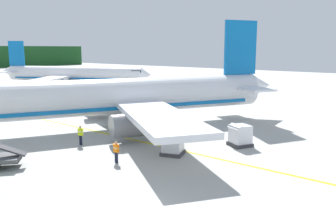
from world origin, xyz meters
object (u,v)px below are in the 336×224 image
object	(u,v)px
cargo_container_near	(173,144)
cargo_container_far	(240,135)
airliner_foreground	(114,97)
airliner_mid_apron	(73,74)
crew_loader_left	(116,150)
crew_marshaller	(80,134)

from	to	relation	value
cargo_container_near	cargo_container_far	bearing A→B (deg)	-27.40
airliner_foreground	cargo_container_far	bearing A→B (deg)	-81.12
airliner_mid_apron	crew_loader_left	bearing A→B (deg)	-122.96
cargo_container_near	crew_marshaller	xyz separation A→B (m)	(-2.94, 8.23, 0.15)
cargo_container_near	crew_marshaller	bearing A→B (deg)	109.67
crew_loader_left	cargo_container_near	bearing A→B (deg)	-25.69
airliner_foreground	cargo_container_near	distance (m)	11.77
airliner_foreground	airliner_mid_apron	distance (m)	44.19
cargo_container_near	crew_loader_left	size ratio (longest dim) A/B	1.32
airliner_foreground	cargo_container_far	xyz separation A→B (m)	(2.18, -13.93, -2.44)
cargo_container_near	crew_loader_left	world-z (taller)	cargo_container_near
airliner_foreground	airliner_mid_apron	bearing A→B (deg)	59.45
airliner_foreground	crew_marshaller	world-z (taller)	airliner_foreground
cargo_container_far	crew_loader_left	size ratio (longest dim) A/B	1.41
airliner_foreground	crew_marshaller	size ratio (longest dim) A/B	21.40
cargo_container_far	crew_loader_left	world-z (taller)	cargo_container_far
crew_marshaller	crew_loader_left	xyz separation A→B (m)	(-1.38, -6.15, -0.08)
airliner_foreground	airliner_mid_apron	size ratio (longest dim) A/B	1.16
cargo_container_near	crew_marshaller	distance (m)	8.74
airliner_foreground	airliner_mid_apron	world-z (taller)	airliner_foreground
cargo_container_far	crew_marshaller	xyz separation A→B (m)	(-8.75, 11.24, 0.11)
airliner_foreground	airliner_mid_apron	xyz separation A→B (m)	(22.46, 38.05, -0.48)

